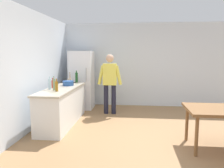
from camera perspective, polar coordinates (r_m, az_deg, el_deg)
The scene contains 13 objects.
ground_plane at distance 4.65m, azimuth 8.81°, elevation -13.97°, with size 14.00×14.00×0.00m, color #936D47.
wall_back at distance 7.32m, azimuth 7.90°, elevation 4.91°, with size 6.40×0.12×2.70m, color silver.
wall_left at distance 5.10m, azimuth -21.60°, elevation 3.15°, with size 0.12×5.60×2.70m, color silver.
kitchen_counter at distance 5.55m, azimuth -12.71°, elevation -5.54°, with size 0.64×2.20×0.90m.
refrigerator at distance 6.96m, azimuth -7.84°, elevation 1.04°, with size 0.70×0.67×1.80m.
person at distance 6.24m, azimuth -0.57°, elevation 1.05°, with size 0.70×0.22×1.70m.
cooking_pot at distance 5.82m, azimuth -11.28°, elevation 0.21°, with size 0.40×0.28×0.12m.
utensil_jar at distance 6.13m, azimuth -10.96°, elevation 0.78°, with size 0.11×0.11×0.32m.
bottle_water_clear at distance 5.25m, azimuth -15.83°, elevation -0.04°, with size 0.07×0.07×0.30m.
bottle_sauce_red at distance 5.47m, azimuth -15.09°, elevation -0.01°, with size 0.06×0.06×0.24m.
bottle_vinegar_tall at distance 5.11m, azimuth -14.79°, elevation -0.10°, with size 0.06×0.06×0.32m.
bottle_wine_green at distance 6.39m, azimuth -9.17°, elevation 1.71°, with size 0.08×0.08×0.34m.
bottle_oil_amber at distance 4.97m, azimuth -14.17°, elevation -0.53°, with size 0.06×0.06×0.28m.
Camera 1 is at (-0.24, -4.31, 1.72)m, focal length 35.30 mm.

